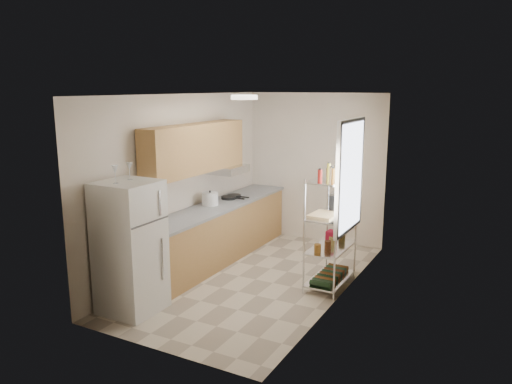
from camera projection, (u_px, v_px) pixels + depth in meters
room at (255, 191)px, 6.86m from camera, size 2.52×4.42×2.62m
counter_run at (217, 233)px, 7.84m from camera, size 0.63×3.51×0.90m
upper_cabinets at (196, 148)px, 7.32m from camera, size 0.33×2.20×0.72m
range_hood at (227, 169)px, 8.08m from camera, size 0.50×0.60×0.12m
window at (350, 176)px, 6.54m from camera, size 0.06×1.00×1.46m
bakers_rack at (332, 208)px, 6.69m from camera, size 0.45×0.90×1.73m
ceiling_dome at (244, 97)px, 6.33m from camera, size 0.34×0.34×0.05m
refrigerator at (130, 247)px, 6.00m from camera, size 0.66×0.66×1.61m
wine_glass_a at (130, 171)px, 5.91m from camera, size 0.08×0.08×0.21m
wine_glass_b at (115, 174)px, 5.69m from camera, size 0.08×0.08×0.21m
rice_cooker at (210, 199)px, 7.71m from camera, size 0.25×0.25×0.20m
frying_pan_large at (229, 198)px, 8.15m from camera, size 0.26×0.26×0.04m
frying_pan_small at (234, 196)px, 8.26m from camera, size 0.23×0.23×0.05m
cutting_board at (324, 215)px, 6.66m from camera, size 0.35×0.44×0.03m
espresso_machine at (336, 202)px, 6.87m from camera, size 0.18×0.24×0.26m
storage_bag at (331, 237)px, 6.96m from camera, size 0.12×0.16×0.17m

